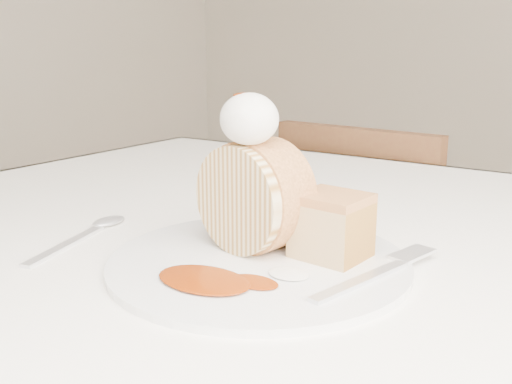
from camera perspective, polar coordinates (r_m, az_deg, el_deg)
The scene contains 10 objects.
table at distance 0.73m, azimuth 11.60°, elevation -10.73°, with size 1.40×0.90×0.75m.
chair_far at distance 1.38m, azimuth 11.35°, elevation -7.60°, with size 0.41×0.41×0.80m.
plate at distance 0.58m, azimuth 0.27°, elevation -6.98°, with size 0.30×0.30×0.01m, color white.
roulade_slice at distance 0.59m, azimuth -0.21°, elevation -0.45°, with size 0.11×0.11×0.06m, color beige.
cake_chunk at distance 0.58m, azimuth 7.55°, elevation -3.76°, with size 0.07×0.06×0.06m, color tan.
whipped_cream at distance 0.56m, azimuth -0.67°, elevation 7.31°, with size 0.06×0.06×0.05m, color white.
caramel_drizzle at distance 0.56m, azimuth -0.92°, elevation 10.28°, with size 0.03×0.02×0.01m, color #7E2805.
caramel_pool at distance 0.52m, azimuth -5.25°, elevation -8.69°, with size 0.09×0.06×0.00m, color #7E2805, non-canonical shape.
fork at distance 0.53m, azimuth 10.43°, elevation -8.73°, with size 0.02×0.18×0.00m, color silver.
spoon at distance 0.66m, azimuth -18.49°, elevation -5.08°, with size 0.02×0.17×0.00m, color silver.
Camera 1 is at (0.24, -0.42, 0.96)m, focal length 40.00 mm.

